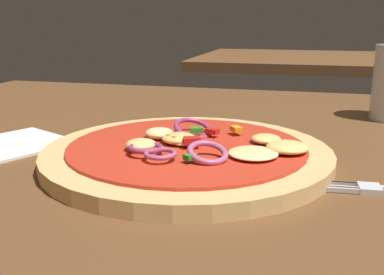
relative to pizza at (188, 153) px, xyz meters
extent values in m
cube|color=brown|center=(0.02, -0.03, -0.03)|extent=(1.14, 1.04, 0.03)
cylinder|color=tan|center=(0.00, 0.00, 0.00)|extent=(0.29, 0.29, 0.01)
cylinder|color=red|center=(0.00, 0.00, 0.01)|extent=(0.24, 0.24, 0.00)
ellipsoid|color=#EFCC72|center=(0.07, 0.03, 0.01)|extent=(0.03, 0.03, 0.01)
ellipsoid|color=#EFCC72|center=(0.10, 0.00, 0.01)|extent=(0.04, 0.04, 0.01)
ellipsoid|color=#E5BC60|center=(-0.01, 0.00, 0.01)|extent=(0.04, 0.04, 0.01)
ellipsoid|color=#F4DB8E|center=(0.07, -0.02, 0.01)|extent=(0.05, 0.05, 0.01)
ellipsoid|color=#EFCC72|center=(0.00, 0.00, 0.01)|extent=(0.03, 0.03, 0.01)
ellipsoid|color=#EFCC72|center=(-0.04, -0.03, 0.01)|extent=(0.03, 0.03, 0.01)
ellipsoid|color=#F4DB8E|center=(-0.04, 0.02, 0.01)|extent=(0.03, 0.03, 0.01)
torus|color=#93386B|center=(-0.01, 0.04, 0.01)|extent=(0.06, 0.06, 0.02)
torus|color=#B25984|center=(0.03, -0.04, 0.01)|extent=(0.05, 0.05, 0.02)
torus|color=#93386B|center=(-0.03, -0.04, 0.01)|extent=(0.04, 0.04, 0.01)
torus|color=#B25984|center=(-0.01, -0.06, 0.01)|extent=(0.04, 0.04, 0.00)
cube|color=orange|center=(0.04, 0.05, 0.02)|extent=(0.02, 0.02, 0.01)
cube|color=#2D8C28|center=(0.00, 0.04, 0.02)|extent=(0.02, 0.01, 0.01)
cube|color=#2D8C28|center=(0.02, -0.05, 0.01)|extent=(0.01, 0.01, 0.00)
cube|color=red|center=(-0.01, 0.00, 0.02)|extent=(0.02, 0.02, 0.01)
cube|color=red|center=(0.02, 0.04, 0.01)|extent=(0.02, 0.01, 0.01)
cube|color=red|center=(0.01, -0.01, 0.02)|extent=(0.02, 0.02, 0.01)
cube|color=silver|center=(0.17, -0.04, -0.01)|extent=(0.02, 0.02, 0.01)
cube|color=silver|center=(0.14, -0.03, -0.01)|extent=(0.03, 0.00, 0.00)
cube|color=silver|center=(0.14, -0.04, -0.01)|extent=(0.03, 0.00, 0.00)
cube|color=silver|center=(0.14, -0.04, -0.01)|extent=(0.03, 0.00, 0.00)
cube|color=silver|center=(0.14, -0.05, -0.01)|extent=(0.03, 0.00, 0.00)
cube|color=white|center=(-0.21, 0.01, -0.01)|extent=(0.14, 0.15, 0.00)
cube|color=brown|center=(0.10, 1.37, -0.03)|extent=(0.82, 0.68, 0.03)
camera|label=1|loc=(0.11, -0.42, 0.13)|focal=42.07mm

